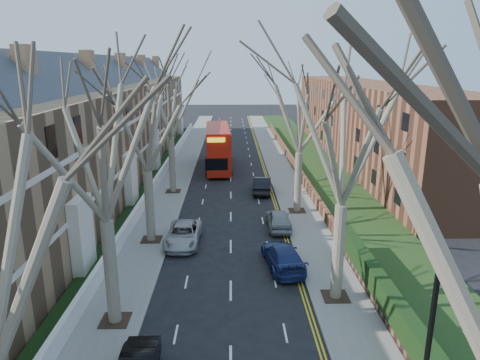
{
  "coord_description": "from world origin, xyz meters",
  "views": [
    {
      "loc": [
        0.08,
        -12.62,
        12.41
      ],
      "look_at": [
        0.76,
        20.34,
        3.35
      ],
      "focal_mm": 32.0,
      "sensor_mm": 36.0,
      "label": 1
    }
  ],
  "objects": [
    {
      "name": "tree_right_mid",
      "position": [
        5.7,
        8.0,
        9.56
      ],
      "size": [
        10.5,
        10.5,
        14.71
      ],
      "color": "#6F624F",
      "rests_on": "ground"
    },
    {
      "name": "double_decker_bus",
      "position": [
        -1.52,
        38.05,
        2.44
      ],
      "size": [
        3.42,
        12.03,
        4.95
      ],
      "rotation": [
        0.0,
        0.0,
        3.19
      ],
      "color": "#AA1A0C",
      "rests_on": "ground"
    },
    {
      "name": "grass_verge_right",
      "position": [
        10.5,
        39.0,
        0.15
      ],
      "size": [
        6.0,
        102.0,
        0.06
      ],
      "color": "#1F3714",
      "rests_on": "ground"
    },
    {
      "name": "car_right_far",
      "position": [
        3.11,
        27.84,
        0.8
      ],
      "size": [
        2.15,
        4.97,
        1.59
      ],
      "primitive_type": "imported",
      "rotation": [
        0.0,
        0.0,
        3.04
      ],
      "color": "black",
      "rests_on": "ground"
    },
    {
      "name": "car_right_near",
      "position": [
        3.27,
        11.78,
        0.74
      ],
      "size": [
        2.66,
        5.29,
        1.47
      ],
      "primitive_type": "imported",
      "rotation": [
        0.0,
        0.0,
        3.26
      ],
      "color": "navy",
      "rests_on": "ground"
    },
    {
      "name": "terrace_left",
      "position": [
        -13.65,
        31.0,
        5.53
      ],
      "size": [
        9.7,
        78.0,
        13.6
      ],
      "color": "#936E4B",
      "rests_on": "ground"
    },
    {
      "name": "car_left_far",
      "position": [
        -3.35,
        15.52,
        0.7
      ],
      "size": [
        2.47,
        5.08,
        1.39
      ],
      "primitive_type": "imported",
      "rotation": [
        0.0,
        0.0,
        -0.03
      ],
      "color": "#A5A5AA",
      "rests_on": "ground"
    },
    {
      "name": "car_right_mid",
      "position": [
        3.7,
        18.32,
        0.74
      ],
      "size": [
        1.79,
        4.37,
        1.48
      ],
      "primitive_type": "imported",
      "rotation": [
        0.0,
        0.0,
        3.15
      ],
      "color": "gray",
      "rests_on": "ground"
    },
    {
      "name": "tree_left_mid",
      "position": [
        -5.7,
        6.0,
        9.56
      ],
      "size": [
        10.5,
        10.5,
        14.71
      ],
      "color": "#6F624F",
      "rests_on": "ground"
    },
    {
      "name": "pavement_right",
      "position": [
        6.0,
        39.0,
        0.06
      ],
      "size": [
        3.0,
        102.0,
        0.12
      ],
      "primitive_type": "cube",
      "color": "slate",
      "rests_on": "ground"
    },
    {
      "name": "tree_left_far",
      "position": [
        -5.7,
        16.0,
        9.24
      ],
      "size": [
        10.15,
        10.15,
        14.22
      ],
      "color": "#6F624F",
      "rests_on": "ground"
    },
    {
      "name": "tree_left_dist",
      "position": [
        -5.7,
        28.0,
        9.56
      ],
      "size": [
        10.5,
        10.5,
        14.71
      ],
      "color": "#6F624F",
      "rests_on": "ground"
    },
    {
      "name": "front_wall_left",
      "position": [
        -7.65,
        31.0,
        0.62
      ],
      "size": [
        0.3,
        78.0,
        1.0
      ],
      "color": "white",
      "rests_on": "ground"
    },
    {
      "name": "flats_right",
      "position": [
        17.46,
        43.0,
        4.98
      ],
      "size": [
        13.97,
        54.0,
        10.0
      ],
      "color": "brown",
      "rests_on": "ground"
    },
    {
      "name": "tree_right_far",
      "position": [
        5.7,
        22.0,
        9.24
      ],
      "size": [
        10.15,
        10.15,
        14.22
      ],
      "color": "#6F624F",
      "rests_on": "ground"
    },
    {
      "name": "pavement_left",
      "position": [
        -6.0,
        39.0,
        0.06
      ],
      "size": [
        3.0,
        102.0,
        0.12
      ],
      "primitive_type": "cube",
      "color": "slate",
      "rests_on": "ground"
    },
    {
      "name": "wall_hedge_right",
      "position": [
        7.7,
        2.0,
        1.12
      ],
      "size": [
        0.7,
        24.0,
        1.8
      ],
      "color": "#522E23",
      "rests_on": "ground"
    }
  ]
}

